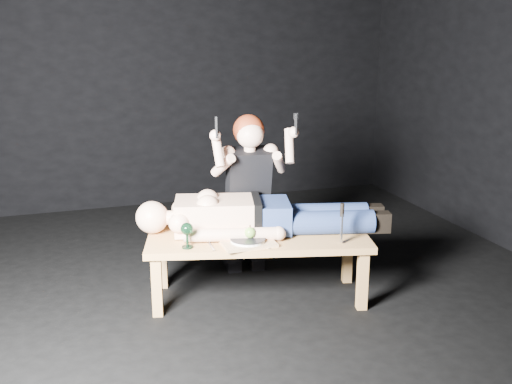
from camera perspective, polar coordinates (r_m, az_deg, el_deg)
ground at (r=4.29m, az=-2.50°, el=-9.82°), size 5.00×5.00×0.00m
back_wall at (r=6.34m, az=-9.00°, el=12.17°), size 5.00×0.00×5.00m
table at (r=4.19m, az=0.22°, el=-7.12°), size 1.59×0.91×0.45m
lying_man at (r=4.17m, az=0.78°, el=-1.82°), size 1.70×0.88×0.29m
kneeling_woman at (r=4.50m, az=-0.94°, el=-0.03°), size 0.73×0.81×1.26m
serving_tray at (r=3.96m, az=-0.78°, el=-4.82°), size 0.34×0.25×0.02m
plate at (r=3.95m, az=-0.78°, el=-4.56°), size 0.23×0.23×0.02m
apple at (r=3.95m, az=-0.56°, el=-3.87°), size 0.07×0.07×0.07m
goblet at (r=3.90m, az=-6.53°, el=-4.08°), size 0.10×0.10×0.17m
fork_flat at (r=3.92m, az=-4.25°, el=-5.17°), size 0.02×0.16×0.01m
knife_flat at (r=3.95m, az=1.13°, el=-4.99°), size 0.05×0.16×0.01m
spoon_flat at (r=4.04m, az=-0.09°, el=-4.51°), size 0.08×0.15×0.01m
carving_knife at (r=3.97m, az=8.10°, el=-2.97°), size 0.04×0.05×0.27m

